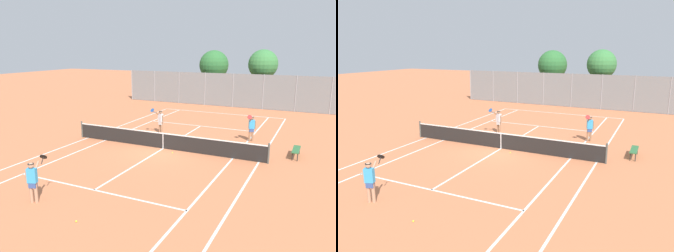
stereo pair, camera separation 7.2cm
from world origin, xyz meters
The scene contains 13 objects.
ground_plane centered at (0.00, 0.00, 0.00)m, with size 120.00×120.00×0.00m, color #C67047.
court_line_markings centered at (0.00, 0.00, 0.00)m, with size 11.10×23.90×0.01m.
tennis_net centered at (0.00, 0.00, 0.51)m, with size 12.00×0.10×1.07m.
player_near_side centered at (-1.33, -8.28, 0.93)m, with size 0.46×0.88×1.77m.
player_far_left centered at (-1.73, 3.08, 0.93)m, with size 0.83×0.69×1.77m.
player_far_right centered at (4.30, 3.81, 0.93)m, with size 0.44×0.88×1.77m.
loose_tennis_ball_0 centered at (1.07, -8.74, 0.03)m, with size 0.07×0.07×0.07m, color #D1DB33.
loose_tennis_ball_1 centered at (0.85, -0.54, 0.03)m, with size 0.07×0.07×0.07m, color #D1DB33.
loose_tennis_ball_2 centered at (-4.77, 2.36, 0.03)m, with size 0.07×0.07×0.07m, color #D1DB33.
courtside_bench centered at (7.14, 1.68, 0.41)m, with size 0.36×1.50×0.47m.
back_fence centered at (0.00, 15.61, 1.67)m, with size 23.50×0.08×3.34m.
tree_behind_left centered at (-3.37, 19.48, 3.84)m, with size 3.27×3.27×5.56m.
tree_behind_right centered at (2.24, 18.45, 4.08)m, with size 2.99×2.99×5.66m.
Camera 1 is at (8.16, -16.40, 5.68)m, focal length 35.00 mm.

